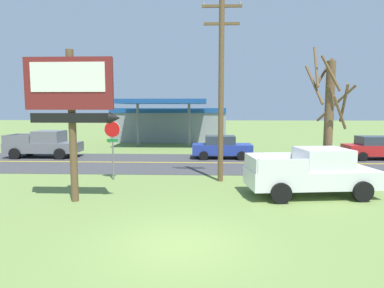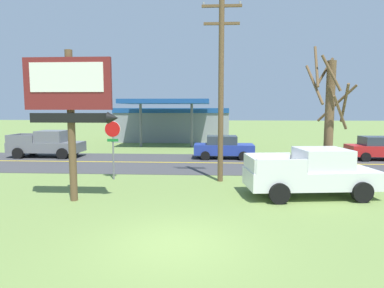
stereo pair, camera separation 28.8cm
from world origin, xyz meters
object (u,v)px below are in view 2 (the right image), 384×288
Objects in this scene: utility_pole at (221,84)px; car_blue_mid_lane at (223,147)px; pickup_white_parked_on_lawn at (312,173)px; car_red_near_lane at (379,148)px; stop_sign at (113,140)px; bare_tree at (329,118)px; motel_sign at (71,99)px; gas_station at (173,123)px; pickup_grey_on_road at (48,144)px.

utility_pole is 2.11× the size of car_blue_mid_lane.
pickup_white_parked_on_lawn is 12.45m from car_red_near_lane.
bare_tree is (10.24, -0.78, 1.12)m from stop_sign.
motel_sign is 0.65× the size of utility_pole.
car_blue_mid_lane is at bearing 118.99° from bare_tree.
stop_sign reaches higher than pickup_white_parked_on_lawn.
pickup_grey_on_road is (-7.81, -12.80, -0.98)m from gas_station.
stop_sign is 0.70× the size of car_blue_mid_lane.
stop_sign is at bearing -91.96° from gas_station.
motel_sign is 4.41m from stop_sign.
gas_station is 2.86× the size of car_red_near_lane.
utility_pole is 1.70× the size of pickup_grey_on_road.
stop_sign is at bearing -45.70° from pickup_grey_on_road.
car_blue_mid_lane is (-3.25, 9.93, -0.13)m from pickup_white_parked_on_lawn.
utility_pole reaches higher than car_red_near_lane.
gas_station reaches higher than car_red_near_lane.
motel_sign is 13.18m from car_blue_mid_lane.
motel_sign is 0.48× the size of gas_station.
gas_station reaches higher than stop_sign.
car_red_near_lane is at bearing 0.00° from pickup_grey_on_road.
pickup_white_parked_on_lawn is at bearing -69.88° from gas_station.
utility_pole reaches higher than gas_station.
utility_pole is 8.32m from car_blue_mid_lane.
bare_tree is 1.20× the size of pickup_white_parked_on_lawn.
pickup_white_parked_on_lawn is at bearing -31.61° from pickup_grey_on_road.
gas_station is 20.40m from car_red_near_lane.
bare_tree is at bearing -8.43° from utility_pole.
motel_sign is at bearing -145.65° from utility_pole.
utility_pole is at bearing 171.57° from bare_tree.
car_blue_mid_lane is (0.41, 7.35, -3.89)m from utility_pole.
bare_tree is at bearing -61.01° from car_blue_mid_lane.
gas_station reaches higher than pickup_white_parked_on_lawn.
bare_tree is 0.54× the size of gas_station.
pickup_grey_on_road reaches higher than car_red_near_lane.
stop_sign is 10.33m from bare_tree.
utility_pole is 14.96m from pickup_grey_on_road.
stop_sign reaches higher than car_red_near_lane.
bare_tree reaches higher than car_blue_mid_lane.
bare_tree is at bearing 16.71° from motel_sign.
bare_tree is 9.51m from car_blue_mid_lane.
pickup_white_parked_on_lawn is 1.28× the size of car_red_near_lane.
pickup_white_parked_on_lawn is (-1.22, -1.86, -2.18)m from bare_tree.
stop_sign is 18.11m from car_red_near_lane.
car_red_near_lane and car_blue_mid_lane have the same top height.
pickup_grey_on_road is (-7.12, 7.29, -1.06)m from stop_sign.
utility_pole is at bearing -30.49° from pickup_grey_on_road.
motel_sign reaches higher than pickup_grey_on_road.
motel_sign is 1.37× the size of car_red_near_lane.
gas_station is 2.31× the size of pickup_grey_on_road.
bare_tree reaches higher than gas_station.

